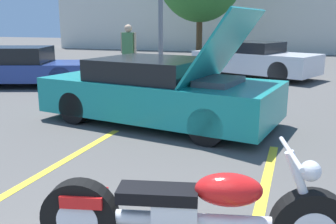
{
  "coord_description": "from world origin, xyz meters",
  "views": [
    {
      "loc": [
        1.04,
        -0.97,
        1.87
      ],
      "look_at": [
        -0.44,
        3.25,
        0.8
      ],
      "focal_mm": 40.0,
      "sensor_mm": 36.0,
      "label": 1
    }
  ],
  "objects_px": {
    "motorcycle": "(192,214)",
    "show_car_hood_open": "(160,91)",
    "parked_car_left_row": "(19,67)",
    "spectator_by_show_car": "(129,49)",
    "parked_car_mid_row": "(254,60)"
  },
  "relations": [
    {
      "from": "motorcycle",
      "to": "show_car_hood_open",
      "type": "relative_size",
      "value": 0.53
    },
    {
      "from": "parked_car_mid_row",
      "to": "spectator_by_show_car",
      "type": "xyz_separation_m",
      "value": [
        -3.49,
        -2.83,
        0.49
      ]
    },
    {
      "from": "spectator_by_show_car",
      "to": "show_car_hood_open",
      "type": "bearing_deg",
      "value": -57.86
    },
    {
      "from": "parked_car_left_row",
      "to": "motorcycle",
      "type": "bearing_deg",
      "value": -62.23
    },
    {
      "from": "motorcycle",
      "to": "show_car_hood_open",
      "type": "bearing_deg",
      "value": 100.25
    },
    {
      "from": "show_car_hood_open",
      "to": "motorcycle",
      "type": "bearing_deg",
      "value": -56.61
    },
    {
      "from": "parked_car_left_row",
      "to": "spectator_by_show_car",
      "type": "bearing_deg",
      "value": 4.75
    },
    {
      "from": "motorcycle",
      "to": "show_car_hood_open",
      "type": "distance_m",
      "value": 4.3
    },
    {
      "from": "parked_car_left_row",
      "to": "spectator_by_show_car",
      "type": "xyz_separation_m",
      "value": [
        3.01,
        1.4,
        0.54
      ]
    },
    {
      "from": "parked_car_left_row",
      "to": "parked_car_mid_row",
      "type": "relative_size",
      "value": 1.06
    },
    {
      "from": "show_car_hood_open",
      "to": "parked_car_mid_row",
      "type": "bearing_deg",
      "value": 91.65
    },
    {
      "from": "show_car_hood_open",
      "to": "parked_car_left_row",
      "type": "distance_m",
      "value": 6.15
    },
    {
      "from": "motorcycle",
      "to": "parked_car_left_row",
      "type": "distance_m",
      "value": 9.82
    },
    {
      "from": "spectator_by_show_car",
      "to": "motorcycle",
      "type": "bearing_deg",
      "value": -61.79
    },
    {
      "from": "spectator_by_show_car",
      "to": "parked_car_mid_row",
      "type": "bearing_deg",
      "value": 38.99
    }
  ]
}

